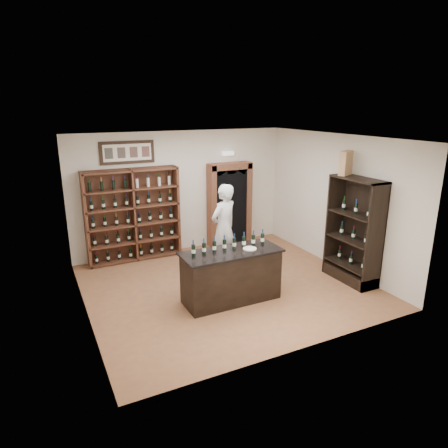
{
  "coord_description": "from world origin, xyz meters",
  "views": [
    {
      "loc": [
        -3.38,
        -6.74,
        3.6
      ],
      "look_at": [
        0.09,
        0.3,
        1.24
      ],
      "focal_mm": 32.0,
      "sensor_mm": 36.0,
      "label": 1
    }
  ],
  "objects_px": {
    "wine_crate": "(346,163)",
    "counter_bottle_0": "(193,250)",
    "side_cabinet": "(354,246)",
    "wine_shelf": "(133,215)",
    "shopkeeper": "(224,228)",
    "tasting_counter": "(231,276)"
  },
  "relations": [
    {
      "from": "counter_bottle_0",
      "to": "wine_crate",
      "type": "distance_m",
      "value": 3.64
    },
    {
      "from": "counter_bottle_0",
      "to": "wine_crate",
      "type": "xyz_separation_m",
      "value": [
        3.39,
        -0.0,
        1.34
      ]
    },
    {
      "from": "wine_shelf",
      "to": "side_cabinet",
      "type": "xyz_separation_m",
      "value": [
        3.82,
        -3.23,
        -0.35
      ]
    },
    {
      "from": "shopkeeper",
      "to": "wine_shelf",
      "type": "bearing_deg",
      "value": -64.7
    },
    {
      "from": "wine_crate",
      "to": "counter_bottle_0",
      "type": "bearing_deg",
      "value": 157.24
    },
    {
      "from": "wine_shelf",
      "to": "counter_bottle_0",
      "type": "height_order",
      "value": "wine_shelf"
    },
    {
      "from": "wine_crate",
      "to": "side_cabinet",
      "type": "bearing_deg",
      "value": -104.43
    },
    {
      "from": "wine_crate",
      "to": "tasting_counter",
      "type": "bearing_deg",
      "value": 158.95
    },
    {
      "from": "counter_bottle_0",
      "to": "side_cabinet",
      "type": "distance_m",
      "value": 3.48
    },
    {
      "from": "side_cabinet",
      "to": "counter_bottle_0",
      "type": "bearing_deg",
      "value": 173.7
    },
    {
      "from": "shopkeeper",
      "to": "wine_crate",
      "type": "xyz_separation_m",
      "value": [
        2.13,
        -1.34,
        1.47
      ]
    },
    {
      "from": "side_cabinet",
      "to": "shopkeeper",
      "type": "xyz_separation_m",
      "value": [
        -2.18,
        1.72,
        0.23
      ]
    },
    {
      "from": "tasting_counter",
      "to": "side_cabinet",
      "type": "height_order",
      "value": "side_cabinet"
    },
    {
      "from": "counter_bottle_0",
      "to": "side_cabinet",
      "type": "xyz_separation_m",
      "value": [
        3.44,
        -0.38,
        -0.35
      ]
    },
    {
      "from": "wine_crate",
      "to": "wine_shelf",
      "type": "bearing_deg",
      "value": 120.12
    },
    {
      "from": "counter_bottle_0",
      "to": "side_cabinet",
      "type": "relative_size",
      "value": 0.14
    },
    {
      "from": "counter_bottle_0",
      "to": "shopkeeper",
      "type": "relative_size",
      "value": 0.15
    },
    {
      "from": "counter_bottle_0",
      "to": "tasting_counter",
      "type": "bearing_deg",
      "value": -6.34
    },
    {
      "from": "tasting_counter",
      "to": "side_cabinet",
      "type": "xyz_separation_m",
      "value": [
        2.72,
        -0.3,
        0.26
      ]
    },
    {
      "from": "side_cabinet",
      "to": "wine_shelf",
      "type": "bearing_deg",
      "value": 139.79
    },
    {
      "from": "wine_shelf",
      "to": "side_cabinet",
      "type": "height_order",
      "value": "same"
    },
    {
      "from": "wine_shelf",
      "to": "side_cabinet",
      "type": "bearing_deg",
      "value": -40.21
    }
  ]
}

